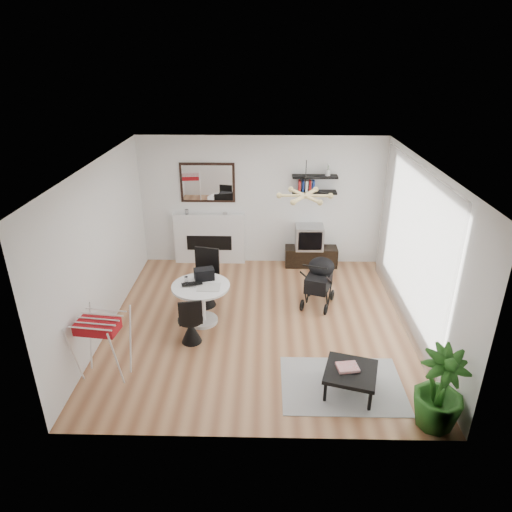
{
  "coord_description": "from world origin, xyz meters",
  "views": [
    {
      "loc": [
        0.1,
        -6.56,
        4.22
      ],
      "look_at": [
        -0.06,
        0.4,
        1.06
      ],
      "focal_mm": 32.0,
      "sensor_mm": 36.0,
      "label": 1
    }
  ],
  "objects_px": {
    "crt_tv": "(309,237)",
    "stroller": "(319,283)",
    "fireplace": "(209,232)",
    "coffee_table": "(351,372)",
    "potted_plant": "(440,390)",
    "dining_table": "(201,298)",
    "drying_rack": "(103,346)",
    "tv_console": "(311,256)"
  },
  "relations": [
    {
      "from": "drying_rack",
      "to": "potted_plant",
      "type": "distance_m",
      "value": 4.4
    },
    {
      "from": "fireplace",
      "to": "potted_plant",
      "type": "relative_size",
      "value": 2.01
    },
    {
      "from": "coffee_table",
      "to": "potted_plant",
      "type": "bearing_deg",
      "value": -31.23
    },
    {
      "from": "dining_table",
      "to": "coffee_table",
      "type": "height_order",
      "value": "dining_table"
    },
    {
      "from": "potted_plant",
      "to": "fireplace",
      "type": "bearing_deg",
      "value": 125.2
    },
    {
      "from": "stroller",
      "to": "potted_plant",
      "type": "xyz_separation_m",
      "value": [
        1.12,
        -2.93,
        0.13
      ]
    },
    {
      "from": "crt_tv",
      "to": "stroller",
      "type": "xyz_separation_m",
      "value": [
        0.06,
        -1.6,
        -0.25
      ]
    },
    {
      "from": "drying_rack",
      "to": "coffee_table",
      "type": "bearing_deg",
      "value": 2.92
    },
    {
      "from": "tv_console",
      "to": "stroller",
      "type": "relative_size",
      "value": 1.15
    },
    {
      "from": "stroller",
      "to": "fireplace",
      "type": "bearing_deg",
      "value": 160.6
    },
    {
      "from": "coffee_table",
      "to": "tv_console",
      "type": "bearing_deg",
      "value": 92.58
    },
    {
      "from": "tv_console",
      "to": "drying_rack",
      "type": "relative_size",
      "value": 1.14
    },
    {
      "from": "coffee_table",
      "to": "crt_tv",
      "type": "bearing_deg",
      "value": 93.45
    },
    {
      "from": "fireplace",
      "to": "crt_tv",
      "type": "xyz_separation_m",
      "value": [
        2.11,
        -0.13,
        -0.03
      ]
    },
    {
      "from": "fireplace",
      "to": "stroller",
      "type": "bearing_deg",
      "value": -38.6
    },
    {
      "from": "potted_plant",
      "to": "tv_console",
      "type": "bearing_deg",
      "value": 103.89
    },
    {
      "from": "dining_table",
      "to": "stroller",
      "type": "bearing_deg",
      "value": 18.55
    },
    {
      "from": "fireplace",
      "to": "tv_console",
      "type": "relative_size",
      "value": 1.98
    },
    {
      "from": "dining_table",
      "to": "stroller",
      "type": "height_order",
      "value": "stroller"
    },
    {
      "from": "dining_table",
      "to": "coffee_table",
      "type": "distance_m",
      "value": 2.78
    },
    {
      "from": "fireplace",
      "to": "dining_table",
      "type": "bearing_deg",
      "value": -86.72
    },
    {
      "from": "tv_console",
      "to": "drying_rack",
      "type": "xyz_separation_m",
      "value": [
        -3.2,
        -3.71,
        0.3
      ]
    },
    {
      "from": "stroller",
      "to": "coffee_table",
      "type": "bearing_deg",
      "value": -66.36
    },
    {
      "from": "coffee_table",
      "to": "potted_plant",
      "type": "relative_size",
      "value": 0.77
    },
    {
      "from": "dining_table",
      "to": "potted_plant",
      "type": "height_order",
      "value": "potted_plant"
    },
    {
      "from": "crt_tv",
      "to": "dining_table",
      "type": "bearing_deg",
      "value": -130.85
    },
    {
      "from": "drying_rack",
      "to": "coffee_table",
      "type": "height_order",
      "value": "drying_rack"
    },
    {
      "from": "fireplace",
      "to": "dining_table",
      "type": "relative_size",
      "value": 2.25
    },
    {
      "from": "drying_rack",
      "to": "potted_plant",
      "type": "height_order",
      "value": "potted_plant"
    },
    {
      "from": "crt_tv",
      "to": "dining_table",
      "type": "height_order",
      "value": "crt_tv"
    },
    {
      "from": "crt_tv",
      "to": "potted_plant",
      "type": "bearing_deg",
      "value": -75.4
    },
    {
      "from": "fireplace",
      "to": "potted_plant",
      "type": "bearing_deg",
      "value": -54.8
    },
    {
      "from": "stroller",
      "to": "potted_plant",
      "type": "height_order",
      "value": "potted_plant"
    },
    {
      "from": "dining_table",
      "to": "stroller",
      "type": "xyz_separation_m",
      "value": [
        2.02,
        0.68,
        -0.05
      ]
    },
    {
      "from": "fireplace",
      "to": "tv_console",
      "type": "height_order",
      "value": "fireplace"
    },
    {
      "from": "fireplace",
      "to": "dining_table",
      "type": "xyz_separation_m",
      "value": [
        0.14,
        -2.4,
        -0.22
      ]
    },
    {
      "from": "stroller",
      "to": "coffee_table",
      "type": "distance_m",
      "value": 2.37
    },
    {
      "from": "coffee_table",
      "to": "fireplace",
      "type": "bearing_deg",
      "value": 119.84
    },
    {
      "from": "fireplace",
      "to": "coffee_table",
      "type": "xyz_separation_m",
      "value": [
        2.34,
        -4.09,
        -0.37
      ]
    },
    {
      "from": "crt_tv",
      "to": "stroller",
      "type": "bearing_deg",
      "value": -88.02
    },
    {
      "from": "crt_tv",
      "to": "stroller",
      "type": "distance_m",
      "value": 1.62
    },
    {
      "from": "drying_rack",
      "to": "coffee_table",
      "type": "relative_size",
      "value": 1.16
    }
  ]
}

